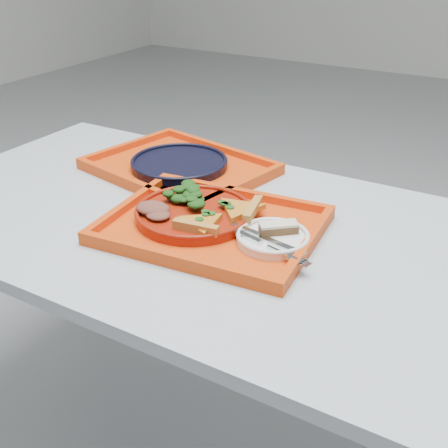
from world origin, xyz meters
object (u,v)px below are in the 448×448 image
(tray_main, at_px, (213,228))
(tray_far, at_px, (180,169))
(navy_plate, at_px, (179,164))
(dessert_bar, at_px, (279,228))
(dinner_plate, at_px, (194,214))

(tray_main, relative_size, tray_far, 1.00)
(tray_main, xyz_separation_m, navy_plate, (-0.25, 0.24, 0.01))
(tray_far, xyz_separation_m, dessert_bar, (0.40, -0.22, 0.03))
(dinner_plate, xyz_separation_m, navy_plate, (-0.20, 0.23, -0.00))
(tray_main, relative_size, dinner_plate, 1.73)
(navy_plate, bearing_deg, tray_far, 0.00)
(navy_plate, relative_size, dessert_bar, 3.24)
(dinner_plate, distance_m, dessert_bar, 0.20)
(dessert_bar, bearing_deg, tray_far, 110.16)
(tray_main, distance_m, tray_far, 0.35)
(tray_far, xyz_separation_m, navy_plate, (0.00, 0.00, 0.01))
(dinner_plate, bearing_deg, dessert_bar, 3.27)
(dinner_plate, xyz_separation_m, dessert_bar, (0.20, 0.01, 0.02))
(dinner_plate, relative_size, navy_plate, 1.00)
(tray_main, height_order, navy_plate, navy_plate)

